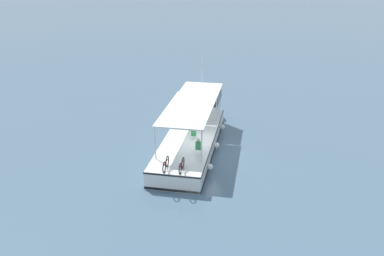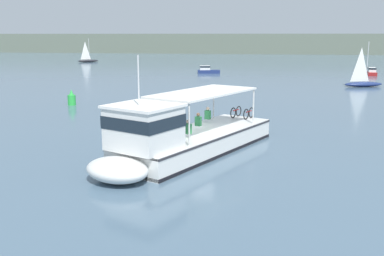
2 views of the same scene
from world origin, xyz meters
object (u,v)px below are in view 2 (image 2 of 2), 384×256
Objects in this scene: sailboat_mid_channel at (88,60)px; motorboat_far_right at (371,72)px; motorboat_near_port at (207,70)px; channel_buoy at (72,99)px; ferry_main at (181,139)px; sailboat_near_starboard at (363,82)px.

sailboat_mid_channel is 1.48× the size of motorboat_far_right.
sailboat_mid_channel reaches higher than motorboat_near_port.
channel_buoy is (-33.06, -36.03, 0.02)m from motorboat_far_right.
ferry_main reaches higher than motorboat_far_right.
ferry_main is at bearing -113.98° from sailboat_near_starboard.
motorboat_near_port is at bearing -178.78° from motorboat_far_right.
sailboat_near_starboard is at bearing 66.02° from ferry_main.
ferry_main is at bearing -50.36° from channel_buoy.
ferry_main is 2.37× the size of sailboat_mid_channel.
ferry_main is at bearing -64.42° from sailboat_mid_channel.
motorboat_far_right is (20.06, 51.72, -0.47)m from ferry_main.
sailboat_near_starboard is (15.68, 35.26, -0.47)m from ferry_main.
sailboat_mid_channel reaches higher than channel_buoy.
ferry_main is 38.60m from sailboat_near_starboard.
sailboat_mid_channel is at bearing 115.58° from ferry_main.
ferry_main is at bearing -83.80° from motorboat_near_port.
motorboat_far_right is at bearing 47.46° from channel_buoy.
sailboat_near_starboard is at bearing -38.49° from sailboat_mid_channel.
sailboat_near_starboard reaches higher than ferry_main.
sailboat_near_starboard is at bearing 34.32° from channel_buoy.
sailboat_near_starboard reaches higher than channel_buoy.
sailboat_near_starboard is 1.48× the size of motorboat_far_right.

